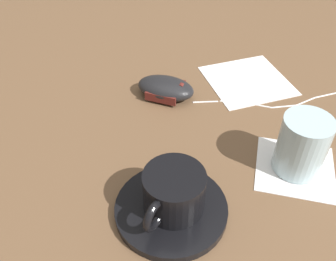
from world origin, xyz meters
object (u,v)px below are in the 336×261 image
saucer (171,209)px  computer_mouse (166,88)px  coffee_cup (173,192)px  drinking_glass (302,145)px

saucer → computer_mouse: (0.25, -0.05, 0.01)m
coffee_cup → computer_mouse: bearing=-11.0°
coffee_cup → computer_mouse: size_ratio=0.75×
saucer → computer_mouse: computer_mouse is taller
coffee_cup → drinking_glass: (0.03, -0.20, 0.01)m
computer_mouse → drinking_glass: 0.27m
saucer → coffee_cup: bearing=-85.7°
computer_mouse → drinking_glass: (-0.22, -0.15, 0.03)m
computer_mouse → drinking_glass: bearing=-146.1°
coffee_cup → saucer: bearing=94.3°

